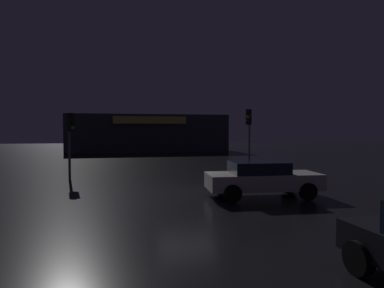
{
  "coord_description": "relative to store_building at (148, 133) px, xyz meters",
  "views": [
    {
      "loc": [
        -2.74,
        -13.94,
        2.72
      ],
      "look_at": [
        1.6,
        6.62,
        1.86
      ],
      "focal_mm": 30.84,
      "sensor_mm": 36.0,
      "label": 1
    }
  ],
  "objects": [
    {
      "name": "car_near",
      "position": [
        2.26,
        -31.49,
        -1.61
      ],
      "size": [
        4.69,
        2.23,
        1.46
      ],
      "color": "silver",
      "rests_on": "ground"
    },
    {
      "name": "traffic_signal_opposite",
      "position": [
        -6.12,
        -24.83,
        0.28
      ],
      "size": [
        0.42,
        0.42,
        3.68
      ],
      "color": "#595B60",
      "rests_on": "ground"
    },
    {
      "name": "traffic_signal_cross_right",
      "position": [
        4.85,
        -23.52,
        0.63
      ],
      "size": [
        0.41,
        0.43,
        4.12
      ],
      "color": "#595B60",
      "rests_on": "ground"
    },
    {
      "name": "store_building",
      "position": [
        0.0,
        0.0,
        0.0
      ],
      "size": [
        20.13,
        7.37,
        4.75
      ],
      "color": "#33383D",
      "rests_on": "ground"
    },
    {
      "name": "ground_plane",
      "position": [
        -0.57,
        -30.07,
        -2.38
      ],
      "size": [
        120.0,
        120.0,
        0.0
      ],
      "primitive_type": "plane",
      "color": "black"
    }
  ]
}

